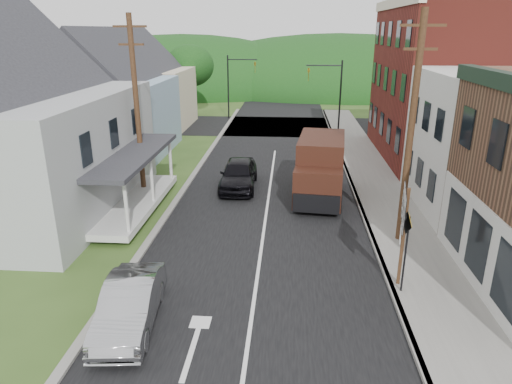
% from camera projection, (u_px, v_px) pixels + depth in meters
% --- Properties ---
extents(ground, '(120.00, 120.00, 0.00)m').
position_uv_depth(ground, '(257.00, 280.00, 15.94)').
color(ground, '#2D4719').
rests_on(ground, ground).
extents(road, '(9.00, 90.00, 0.02)m').
position_uv_depth(road, '(270.00, 187.00, 25.33)').
color(road, black).
rests_on(road, ground).
extents(cross_road, '(60.00, 9.00, 0.02)m').
position_uv_depth(cross_road, '(279.00, 126.00, 41.30)').
color(cross_road, black).
rests_on(cross_road, ground).
extents(sidewalk_right, '(2.80, 55.00, 0.15)m').
position_uv_depth(sidewalk_right, '(385.00, 201.00, 23.01)').
color(sidewalk_right, slate).
rests_on(sidewalk_right, ground).
extents(curb_right, '(0.20, 55.00, 0.15)m').
position_uv_depth(curb_right, '(358.00, 201.00, 23.11)').
color(curb_right, slate).
rests_on(curb_right, ground).
extents(curb_left, '(0.30, 55.00, 0.12)m').
position_uv_depth(curb_left, '(179.00, 196.00, 23.76)').
color(curb_left, slate).
rests_on(curb_left, ground).
extents(storefront_white, '(8.00, 7.00, 6.50)m').
position_uv_depth(storefront_white, '(512.00, 144.00, 21.10)').
color(storefront_white, silver).
rests_on(storefront_white, ground).
extents(storefront_red, '(8.00, 12.00, 10.00)m').
position_uv_depth(storefront_red, '(450.00, 83.00, 29.43)').
color(storefront_red, maroon).
rests_on(storefront_red, ground).
extents(house_gray, '(10.20, 12.24, 8.35)m').
position_uv_depth(house_gray, '(7.00, 122.00, 20.99)').
color(house_gray, '#979A9C').
rests_on(house_gray, ground).
extents(house_blue, '(7.14, 8.16, 7.28)m').
position_uv_depth(house_blue, '(116.00, 100.00, 31.43)').
color(house_blue, '#869EB6').
rests_on(house_blue, ground).
extents(house_cream, '(7.14, 8.16, 7.28)m').
position_uv_depth(house_cream, '(148.00, 85.00, 39.92)').
color(house_cream, beige).
rests_on(house_cream, ground).
extents(utility_pole_right, '(1.60, 0.26, 9.00)m').
position_uv_depth(utility_pole_right, '(411.00, 130.00, 17.27)').
color(utility_pole_right, '#472D19').
rests_on(utility_pole_right, ground).
extents(utility_pole_left, '(1.60, 0.26, 9.00)m').
position_uv_depth(utility_pole_left, '(137.00, 107.00, 22.34)').
color(utility_pole_left, '#472D19').
rests_on(utility_pole_left, ground).
extents(traffic_signal_right, '(2.87, 0.20, 6.00)m').
position_uv_depth(traffic_signal_right, '(332.00, 89.00, 36.44)').
color(traffic_signal_right, black).
rests_on(traffic_signal_right, ground).
extents(traffic_signal_left, '(2.87, 0.20, 6.00)m').
position_uv_depth(traffic_signal_left, '(235.00, 79.00, 43.62)').
color(traffic_signal_left, black).
rests_on(traffic_signal_left, ground).
extents(tree_left_c, '(5.80, 5.80, 8.41)m').
position_uv_depth(tree_left_c, '(23.00, 63.00, 34.06)').
color(tree_left_c, '#382616').
rests_on(tree_left_c, ground).
extents(tree_left_d, '(4.80, 4.80, 6.94)m').
position_uv_depth(tree_left_d, '(190.00, 66.00, 44.98)').
color(tree_left_d, '#382616').
rests_on(tree_left_d, ground).
extents(forested_ridge, '(90.00, 30.00, 16.00)m').
position_uv_depth(forested_ridge, '(284.00, 89.00, 67.59)').
color(forested_ridge, '#103610').
rests_on(forested_ridge, ground).
extents(silver_sedan, '(1.87, 4.27, 1.36)m').
position_uv_depth(silver_sedan, '(130.00, 305.00, 13.27)').
color(silver_sedan, '#A7A8AC').
rests_on(silver_sedan, ground).
extents(dark_sedan, '(1.95, 4.69, 1.59)m').
position_uv_depth(dark_sedan, '(239.00, 174.00, 24.93)').
color(dark_sedan, black).
rests_on(dark_sedan, ground).
extents(delivery_van, '(2.84, 5.79, 3.12)m').
position_uv_depth(delivery_van, '(320.00, 169.00, 23.21)').
color(delivery_van, black).
rests_on(delivery_van, ground).
extents(route_sign_cluster, '(0.46, 1.92, 3.41)m').
position_uv_depth(route_sign_cluster, '(403.00, 223.00, 14.72)').
color(route_sign_cluster, '#472D19').
rests_on(route_sign_cluster, sidewalk_right).
extents(warning_sign, '(0.17, 0.77, 2.81)m').
position_uv_depth(warning_sign, '(406.00, 241.00, 14.41)').
color(warning_sign, black).
rests_on(warning_sign, sidewalk_right).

